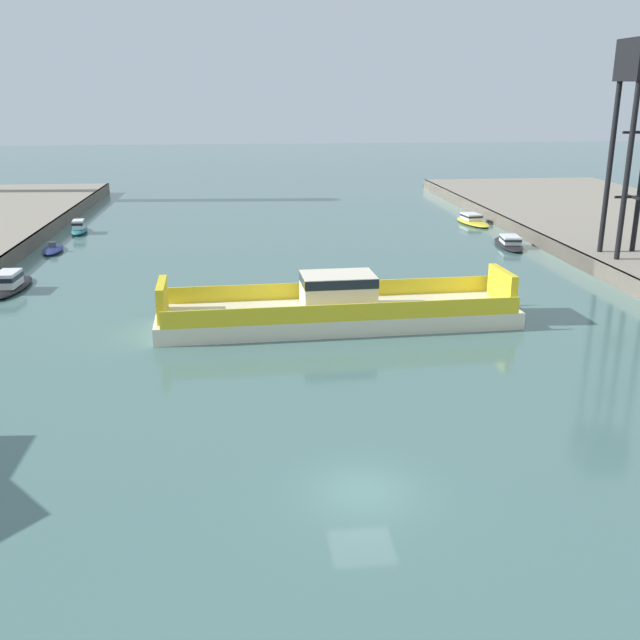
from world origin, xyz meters
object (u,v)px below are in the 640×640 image
(moored_boat_mid_left, at_px, (53,249))
(moored_boat_far_right, at_px, (79,228))
(moored_boat_far_left, at_px, (509,242))
(chain_ferry, at_px, (338,309))
(moored_boat_near_left, at_px, (472,220))
(moored_boat_mid_right, at_px, (10,283))

(moored_boat_mid_left, height_order, moored_boat_far_right, moored_boat_far_right)
(moored_boat_far_left, bearing_deg, chain_ferry, -131.02)
(chain_ferry, xyz_separation_m, moored_boat_near_left, (20.63, 36.53, -0.62))
(moored_boat_mid_right, height_order, moored_boat_far_right, moored_boat_mid_right)
(moored_boat_near_left, relative_size, moored_boat_far_right, 1.33)
(moored_boat_far_left, height_order, moored_boat_far_right, moored_boat_far_right)
(chain_ferry, relative_size, moored_boat_far_right, 4.34)
(moored_boat_near_left, xyz_separation_m, moored_boat_far_left, (-0.41, -13.29, 0.00))
(moored_boat_mid_right, distance_m, moored_boat_far_right, 24.21)
(moored_boat_far_right, bearing_deg, moored_boat_far_left, -15.39)
(moored_boat_mid_left, relative_size, moored_boat_far_right, 0.95)
(moored_boat_mid_right, bearing_deg, moored_boat_near_left, 29.55)
(moored_boat_mid_right, xyz_separation_m, moored_boat_far_left, (44.30, 12.06, -0.17))
(moored_boat_near_left, bearing_deg, moored_boat_mid_right, -150.45)
(moored_boat_near_left, xyz_separation_m, moored_boat_far_right, (-44.55, -1.14, 0.12))
(chain_ferry, xyz_separation_m, moored_boat_mid_right, (-24.09, 11.18, -0.45))
(moored_boat_far_left, relative_size, moored_boat_far_right, 1.40)
(moored_boat_near_left, height_order, moored_boat_far_left, moored_boat_far_left)
(moored_boat_mid_right, xyz_separation_m, moored_boat_far_right, (0.17, 24.21, -0.05))
(moored_boat_far_left, bearing_deg, moored_boat_mid_left, 176.96)
(moored_boat_mid_right, bearing_deg, moored_boat_far_right, 89.60)
(moored_boat_mid_left, bearing_deg, moored_boat_far_right, 87.28)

